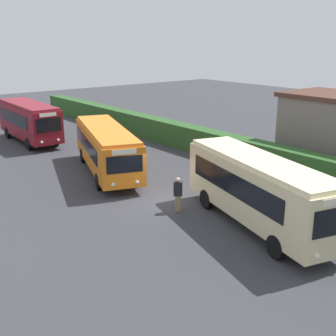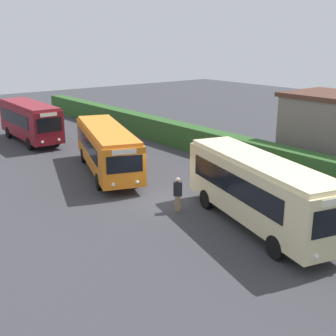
# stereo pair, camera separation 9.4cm
# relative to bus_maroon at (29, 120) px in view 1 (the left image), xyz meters

# --- Properties ---
(ground_plane) EXTENTS (105.54, 105.54, 0.00)m
(ground_plane) POSITION_rel_bus_maroon_xyz_m (18.00, -0.15, -1.91)
(ground_plane) COLOR #38383D
(bus_maroon) EXTENTS (8.94, 2.76, 3.35)m
(bus_maroon) POSITION_rel_bus_maroon_xyz_m (0.00, 0.00, 0.00)
(bus_maroon) COLOR maroon
(bus_maroon) RESTS_ON ground_plane
(bus_orange) EXTENTS (10.41, 5.75, 3.06)m
(bus_orange) POSITION_rel_bus_maroon_xyz_m (11.88, 0.49, -0.14)
(bus_orange) COLOR orange
(bus_orange) RESTS_ON ground_plane
(bus_cream) EXTENTS (9.93, 4.82, 3.34)m
(bus_cream) POSITION_rel_bus_maroon_xyz_m (23.70, 1.60, -0.00)
(bus_cream) COLOR beige
(bus_cream) RESTS_ON ground_plane
(person_left) EXTENTS (0.49, 0.51, 1.82)m
(person_left) POSITION_rel_bus_maroon_xyz_m (19.91, -0.10, -0.96)
(person_left) COLOR olive
(person_left) RESTS_ON ground_plane
(hedge_row) EXTENTS (64.77, 1.38, 1.91)m
(hedge_row) POSITION_rel_bus_maroon_xyz_m (18.00, 8.96, -0.96)
(hedge_row) COLOR #2D5625
(hedge_row) RESTS_ON ground_plane
(traffic_cone) EXTENTS (0.36, 0.36, 0.60)m
(traffic_cone) POSITION_rel_bus_maroon_xyz_m (5.21, 5.19, -1.61)
(traffic_cone) COLOR orange
(traffic_cone) RESTS_ON ground_plane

